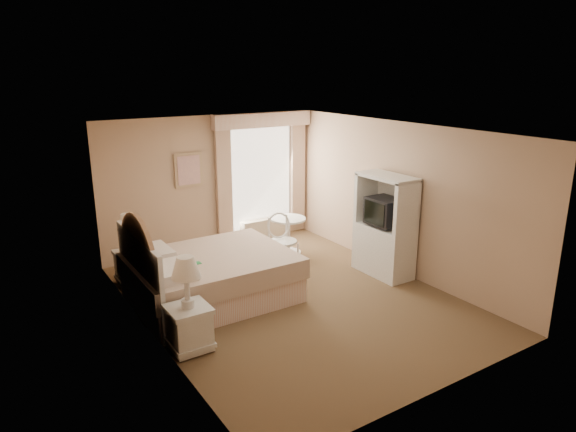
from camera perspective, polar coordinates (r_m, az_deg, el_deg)
room at (r=7.32m, az=0.49°, el=-0.24°), size 4.21×5.51×2.51m
window at (r=10.03m, az=-2.82°, el=4.79°), size 2.05×0.22×2.51m
framed_art at (r=9.40m, az=-10.99°, el=5.04°), size 0.52×0.04×0.62m
bed at (r=7.64m, az=-9.20°, el=-6.65°), size 2.29×1.80×1.59m
nightstand_near at (r=6.38m, az=-10.99°, el=-10.86°), size 0.49×0.49×1.19m
nightstand_far at (r=8.48m, az=-17.08°, el=-4.50°), size 0.47×0.47×1.13m
round_table at (r=9.43m, az=0.02°, el=-1.53°), size 0.64×0.64×0.68m
cafe_chair at (r=8.72m, az=-0.74°, el=-2.30°), size 0.46×0.46×0.96m
armoire at (r=8.57m, az=10.69°, el=-1.95°), size 0.50×1.01×1.68m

